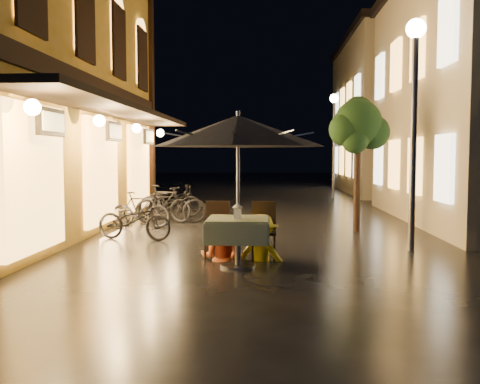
# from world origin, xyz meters

# --- Properties ---
(ground) EXTENTS (90.00, 90.00, 0.00)m
(ground) POSITION_xyz_m (0.00, 0.00, 0.00)
(ground) COLOR black
(ground) RESTS_ON ground
(west_building) EXTENTS (5.90, 11.40, 7.40)m
(west_building) POSITION_xyz_m (-5.72, 4.00, 3.71)
(west_building) COLOR gold
(west_building) RESTS_ON ground
(east_building_far) EXTENTS (7.30, 10.30, 7.30)m
(east_building_far) POSITION_xyz_m (7.49, 18.00, 3.66)
(east_building_far) COLOR #B3A88A
(east_building_far) RESTS_ON ground
(street_tree) EXTENTS (1.43, 1.20, 3.15)m
(street_tree) POSITION_xyz_m (2.41, 4.51, 2.42)
(street_tree) COLOR black
(street_tree) RESTS_ON ground
(streetlamp_near) EXTENTS (0.36, 0.36, 4.23)m
(streetlamp_near) POSITION_xyz_m (3.00, 2.00, 2.92)
(streetlamp_near) COLOR #59595E
(streetlamp_near) RESTS_ON ground
(streetlamp_far) EXTENTS (0.36, 0.36, 4.23)m
(streetlamp_far) POSITION_xyz_m (3.00, 14.00, 2.92)
(streetlamp_far) COLOR #59595E
(streetlamp_far) RESTS_ON ground
(cafe_table) EXTENTS (0.99, 0.99, 0.78)m
(cafe_table) POSITION_xyz_m (-0.13, 0.41, 0.59)
(cafe_table) COLOR #59595E
(cafe_table) RESTS_ON ground
(patio_umbrella) EXTENTS (2.70, 2.70, 2.46)m
(patio_umbrella) POSITION_xyz_m (-0.13, 0.41, 2.15)
(patio_umbrella) COLOR #59595E
(patio_umbrella) RESTS_ON ground
(cafe_chair_left) EXTENTS (0.42, 0.42, 0.97)m
(cafe_chair_left) POSITION_xyz_m (-0.53, 1.14, 0.54)
(cafe_chair_left) COLOR black
(cafe_chair_left) RESTS_ON ground
(cafe_chair_right) EXTENTS (0.42, 0.42, 0.97)m
(cafe_chair_right) POSITION_xyz_m (0.27, 1.14, 0.54)
(cafe_chair_right) COLOR black
(cafe_chair_right) RESTS_ON ground
(table_lantern) EXTENTS (0.16, 0.16, 0.25)m
(table_lantern) POSITION_xyz_m (-0.13, 0.28, 0.92)
(table_lantern) COLOR white
(table_lantern) RESTS_ON cafe_table
(person_orange) EXTENTS (0.80, 0.67, 1.50)m
(person_orange) POSITION_xyz_m (-0.45, 1.00, 0.75)
(person_orange) COLOR #D7622F
(person_orange) RESTS_ON ground
(person_yellow) EXTENTS (1.08, 0.78, 1.50)m
(person_yellow) POSITION_xyz_m (0.24, 1.00, 0.75)
(person_yellow) COLOR yellow
(person_yellow) RESTS_ON ground
(bicycle_0) EXTENTS (1.74, 0.93, 0.87)m
(bicycle_0) POSITION_xyz_m (-2.44, 2.97, 0.43)
(bicycle_0) COLOR black
(bicycle_0) RESTS_ON ground
(bicycle_1) EXTENTS (1.49, 0.48, 0.88)m
(bicycle_1) POSITION_xyz_m (-2.76, 4.80, 0.44)
(bicycle_1) COLOR black
(bicycle_1) RESTS_ON ground
(bicycle_2) EXTENTS (1.92, 0.87, 0.97)m
(bicycle_2) POSITION_xyz_m (-2.18, 5.74, 0.49)
(bicycle_2) COLOR black
(bicycle_2) RESTS_ON ground
(bicycle_3) EXTENTS (1.68, 0.98, 0.98)m
(bicycle_3) POSITION_xyz_m (-2.42, 6.02, 0.49)
(bicycle_3) COLOR black
(bicycle_3) RESTS_ON ground
(bicycle_4) EXTENTS (1.81, 0.70, 0.94)m
(bicycle_4) POSITION_xyz_m (-2.45, 7.10, 0.47)
(bicycle_4) COLOR black
(bicycle_4) RESTS_ON ground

